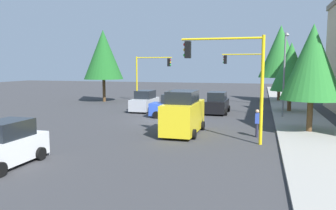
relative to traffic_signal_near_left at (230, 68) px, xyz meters
name	(u,v)px	position (x,y,z in m)	size (l,w,h in m)	color
ground_plane	(162,121)	(-6.00, -5.74, -4.21)	(120.00, 120.00, 0.00)	#353538
sidewalk_kerb	(298,116)	(-11.00, 4.76, -4.14)	(80.00, 4.00, 0.15)	gray
lane_arrow_near	(33,156)	(5.51, -8.74, -4.21)	(2.40, 1.10, 1.10)	silver
traffic_signal_near_left	(230,68)	(0.00, 0.00, 0.00)	(0.36, 4.59, 5.98)	yellow
traffic_signal_far_left	(246,68)	(-20.00, -0.03, -0.14)	(0.36, 4.59, 5.77)	yellow
traffic_signal_far_right	(151,70)	(-20.00, -11.41, -0.33)	(0.36, 4.59, 5.47)	yellow
street_lamp_curbside	(285,66)	(-9.61, 3.46, 0.14)	(2.15, 0.28, 7.00)	slate
tree_roadside_far	(280,51)	(-24.00, 3.76, 1.84)	(5.01, 5.01, 9.20)	brown
tree_roadside_mid	(291,67)	(-14.00, 4.26, 0.03)	(3.57, 3.57, 6.49)	brown
tree_opposite_side	(103,55)	(-18.00, -16.74, 1.45)	(4.70, 4.70, 8.61)	brown
tree_roadside_near	(312,62)	(-4.00, 4.76, 0.35)	(3.82, 3.82, 6.96)	brown
delivery_van_yellow	(183,114)	(-1.78, -3.05, -2.93)	(4.80, 2.22, 2.77)	yellow
car_blue	(173,107)	(-8.00, -5.41, -3.32)	(1.96, 3.65, 1.98)	blue
car_white	(5,146)	(7.12, -8.90, -3.31)	(4.01, 1.99, 1.98)	white
car_silver	(145,102)	(-11.27, -9.07, -3.31)	(4.10, 2.03, 1.98)	#B2B5BA
car_black	(217,103)	(-11.66, -2.14, -3.31)	(4.16, 2.06, 1.98)	black
pedestrian_crossing	(257,122)	(-1.99, 1.53, -3.30)	(0.40, 0.24, 1.70)	#262638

